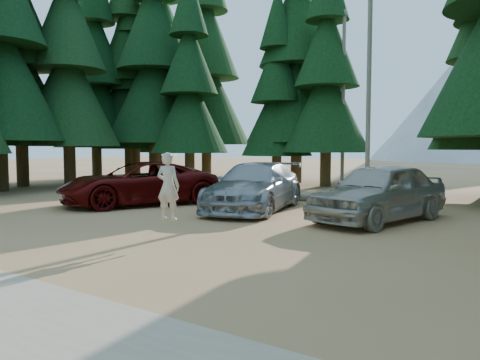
{
  "coord_description": "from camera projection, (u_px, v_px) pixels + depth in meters",
  "views": [
    {
      "loc": [
        9.19,
        -9.31,
        2.31
      ],
      "look_at": [
        0.52,
        3.22,
        1.25
      ],
      "focal_mm": 35.0,
      "sensor_mm": 36.0,
      "label": 1
    }
  ],
  "objects": [
    {
      "name": "forest_belt_north",
      "position": [
        356.0,
        190.0,
        25.32
      ],
      "size": [
        36.0,
        7.0,
        22.0
      ],
      "primitive_type": null,
      "color": "black",
      "rests_on": "ground"
    },
    {
      "name": "log_left",
      "position": [
        222.0,
        193.0,
        22.34
      ],
      "size": [
        3.56,
        1.35,
        0.26
      ],
      "primitive_type": "cylinder",
      "rotation": [
        0.0,
        1.57,
        0.31
      ],
      "color": "slate",
      "rests_on": "ground"
    },
    {
      "name": "frisbee_player",
      "position": [
        168.0,
        186.0,
        11.26
      ],
      "size": [
        0.66,
        0.51,
        1.62
      ],
      "rotation": [
        0.0,
        0.0,
        3.37
      ],
      "color": "beige",
      "rests_on": "ground"
    },
    {
      "name": "silver_minivan_center",
      "position": [
        255.0,
        187.0,
        17.19
      ],
      "size": [
        3.83,
        6.44,
        1.75
      ],
      "primitive_type": "imported",
      "rotation": [
        0.0,
        0.0,
        0.24
      ],
      "color": "#9B9EA2",
      "rests_on": "ground"
    },
    {
      "name": "shrub_far_right",
      "position": [
        359.0,
        203.0,
        16.93
      ],
      "size": [
        1.16,
        1.16,
        0.64
      ],
      "primitive_type": "ellipsoid",
      "color": "#30681F",
      "rests_on": "ground"
    },
    {
      "name": "shrub_right",
      "position": [
        393.0,
        202.0,
        17.23
      ],
      "size": [
        1.16,
        1.16,
        0.64
      ],
      "primitive_type": "ellipsoid",
      "color": "#30681F",
      "rests_on": "ground"
    },
    {
      "name": "shrub_center_right",
      "position": [
        351.0,
        201.0,
        17.69
      ],
      "size": [
        0.99,
        0.99,
        0.55
      ],
      "primitive_type": "ellipsoid",
      "color": "#30681F",
      "rests_on": "ground"
    },
    {
      "name": "log_right",
      "position": [
        326.0,
        199.0,
        19.41
      ],
      "size": [
        4.99,
        0.91,
        0.32
      ],
      "primitive_type": "cylinder",
      "rotation": [
        0.0,
        1.57,
        -0.12
      ],
      "color": "slate",
      "rests_on": "ground"
    },
    {
      "name": "red_pickup",
      "position": [
        139.0,
        183.0,
        18.84
      ],
      "size": [
        5.16,
        6.88,
        1.74
      ],
      "primitive_type": "imported",
      "rotation": [
        0.0,
        0.0,
        -0.42
      ],
      "color": "#520807",
      "rests_on": "ground"
    },
    {
      "name": "shrub_edge_west",
      "position": [
        102.0,
        187.0,
        24.37
      ],
      "size": [
        0.85,
        0.85,
        0.47
      ],
      "primitive_type": "ellipsoid",
      "color": "#30681F",
      "rests_on": "ground"
    },
    {
      "name": "silver_minivan_right",
      "position": [
        379.0,
        192.0,
        14.58
      ],
      "size": [
        3.4,
        5.77,
        1.84
      ],
      "primitive_type": "imported",
      "rotation": [
        0.0,
        0.0,
        -0.24
      ],
      "color": "#AEA89B",
      "rests_on": "ground"
    },
    {
      "name": "forest_belt_west",
      "position": [
        3.0,
        191.0,
        25.09
      ],
      "size": [
        6.0,
        22.0,
        22.0
      ],
      "primitive_type": null,
      "color": "black",
      "rests_on": "ground"
    },
    {
      "name": "shrub_left",
      "position": [
        193.0,
        189.0,
        22.93
      ],
      "size": [
        1.04,
        1.04,
        0.57
      ],
      "primitive_type": "ellipsoid",
      "color": "#30681F",
      "rests_on": "ground"
    },
    {
      "name": "ground",
      "position": [
        159.0,
        231.0,
        13.01
      ],
      "size": [
        160.0,
        160.0,
        0.0
      ],
      "primitive_type": "plane",
      "color": "#A27244",
      "rests_on": "ground"
    },
    {
      "name": "snag_back",
      "position": [
        343.0,
        100.0,
        26.47
      ],
      "size": [
        0.2,
        0.2,
        10.0
      ],
      "primitive_type": "cylinder",
      "color": "slate",
      "rests_on": "ground"
    },
    {
      "name": "snag_front",
      "position": [
        369.0,
        76.0,
        24.03
      ],
      "size": [
        0.24,
        0.24,
        12.0
      ],
      "primitive_type": "cylinder",
      "color": "slate",
      "rests_on": "ground"
    },
    {
      "name": "log_mid",
      "position": [
        367.0,
        197.0,
        20.35
      ],
      "size": [
        3.5,
        1.91,
        0.31
      ],
      "primitive_type": "cylinder",
      "rotation": [
        0.0,
        1.57,
        -0.45
      ],
      "color": "slate",
      "rests_on": "ground"
    },
    {
      "name": "shrub_far_left",
      "position": [
        139.0,
        189.0,
        22.52
      ],
      "size": [
        1.12,
        1.12,
        0.62
      ],
      "primitive_type": "ellipsoid",
      "color": "#30681F",
      "rests_on": "ground"
    },
    {
      "name": "shrub_center_left",
      "position": [
        256.0,
        194.0,
        20.32
      ],
      "size": [
        1.08,
        1.08,
        0.59
      ],
      "primitive_type": "ellipsoid",
      "color": "#30681F",
      "rests_on": "ground"
    }
  ]
}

